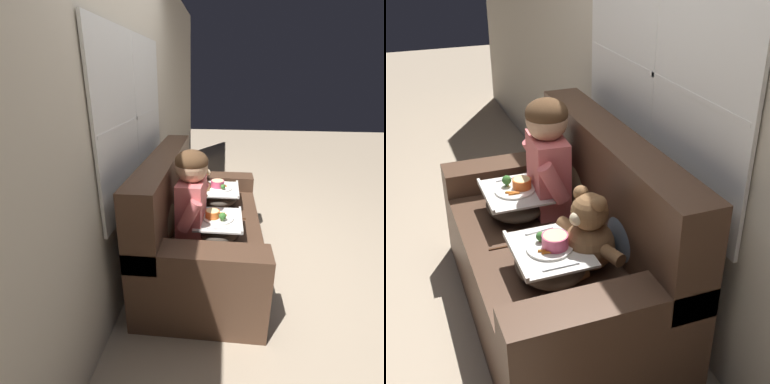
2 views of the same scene
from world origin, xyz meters
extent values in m
plane|color=tan|center=(0.00, 0.00, 0.00)|extent=(14.00, 14.00, 0.00)
cube|color=beige|center=(0.00, 0.59, 1.30)|extent=(8.00, 0.05, 2.60)
cube|color=white|center=(0.00, 0.55, 1.29)|extent=(1.58, 0.02, 1.20)
cube|color=black|center=(0.00, 0.55, 1.29)|extent=(1.53, 0.01, 1.15)
cube|color=white|center=(0.00, 0.54, 1.29)|extent=(0.02, 0.02, 1.15)
cube|color=white|center=(0.00, 0.54, 1.29)|extent=(1.53, 0.02, 0.02)
cube|color=#4C3323|center=(0.00, 0.00, 0.24)|extent=(1.68, 0.91, 0.47)
cube|color=#4C3323|center=(0.00, 0.34, 0.74)|extent=(1.68, 0.22, 0.53)
cube|color=#4C3323|center=(-0.73, 0.00, 0.54)|extent=(0.22, 0.91, 0.14)
cube|color=#4C3323|center=(0.73, 0.00, 0.54)|extent=(0.22, 0.91, 0.14)
cube|color=#32190A|center=(0.00, -0.02, 0.48)|extent=(0.01, 0.65, 0.01)
ellipsoid|color=tan|center=(-0.31, 0.27, 0.64)|extent=(0.36, 0.17, 0.38)
ellipsoid|color=slate|center=(0.31, 0.27, 0.64)|extent=(0.33, 0.16, 0.35)
cube|color=#DB6666|center=(-0.31, 0.08, 0.69)|extent=(0.34, 0.20, 0.44)
sphere|color=tan|center=(-0.31, 0.08, 1.01)|extent=(0.23, 0.23, 0.23)
ellipsoid|color=#4C331E|center=(-0.31, 0.08, 1.05)|extent=(0.23, 0.23, 0.16)
cylinder|color=#DB6666|center=(-0.50, 0.08, 0.73)|extent=(0.10, 0.18, 0.24)
cylinder|color=#DB6666|center=(-0.12, 0.05, 0.73)|extent=(0.10, 0.18, 0.24)
sphere|color=brown|center=(0.31, 0.08, 0.60)|extent=(0.25, 0.25, 0.25)
sphere|color=brown|center=(0.31, 0.08, 0.78)|extent=(0.18, 0.18, 0.18)
sphere|color=brown|center=(0.25, 0.06, 0.85)|extent=(0.07, 0.07, 0.07)
sphere|color=brown|center=(0.37, 0.10, 0.85)|extent=(0.07, 0.07, 0.07)
sphere|color=beige|center=(0.33, 0.01, 0.77)|extent=(0.06, 0.06, 0.06)
sphere|color=black|center=(0.34, -0.01, 0.77)|extent=(0.02, 0.02, 0.02)
cylinder|color=brown|center=(0.16, 0.03, 0.62)|extent=(0.14, 0.10, 0.06)
cylinder|color=brown|center=(0.46, 0.13, 0.62)|extent=(0.14, 0.10, 0.06)
cylinder|color=brown|center=(0.29, -0.05, 0.50)|extent=(0.10, 0.13, 0.06)
cylinder|color=brown|center=(0.40, -0.02, 0.50)|extent=(0.10, 0.13, 0.06)
ellipsoid|color=#473D33|center=(-0.31, -0.12, 0.54)|extent=(0.39, 0.33, 0.14)
cube|color=beige|center=(-0.31, -0.12, 0.61)|extent=(0.40, 0.35, 0.01)
cube|color=beige|center=(-0.31, -0.28, 0.63)|extent=(0.40, 0.02, 0.02)
cylinder|color=white|center=(-0.31, -0.12, 0.63)|extent=(0.22, 0.22, 0.01)
cylinder|color=orange|center=(-0.31, -0.07, 0.66)|extent=(0.10, 0.10, 0.05)
cylinder|color=#E5D189|center=(-0.31, -0.07, 0.68)|extent=(0.09, 0.09, 0.01)
sphere|color=#38702D|center=(-0.36, -0.15, 0.67)|extent=(0.05, 0.05, 0.05)
cylinder|color=#7A9E56|center=(-0.36, -0.15, 0.64)|extent=(0.02, 0.02, 0.02)
cylinder|color=orange|center=(-0.27, -0.15, 0.64)|extent=(0.04, 0.07, 0.01)
cylinder|color=orange|center=(-0.25, -0.14, 0.64)|extent=(0.01, 0.06, 0.01)
cube|color=silver|center=(-0.47, -0.12, 0.62)|extent=(0.03, 0.14, 0.01)
ellipsoid|color=#473D33|center=(0.31, -0.12, 0.54)|extent=(0.39, 0.33, 0.14)
cube|color=beige|center=(0.31, -0.12, 0.61)|extent=(0.41, 0.34, 0.01)
cube|color=beige|center=(0.31, -0.28, 0.63)|extent=(0.41, 0.02, 0.02)
cylinder|color=white|center=(0.31, -0.12, 0.63)|extent=(0.22, 0.22, 0.01)
cylinder|color=#D64C70|center=(0.32, -0.09, 0.66)|extent=(0.12, 0.12, 0.06)
cylinder|color=#E5D189|center=(0.32, -0.09, 0.69)|extent=(0.11, 0.11, 0.01)
sphere|color=#38702D|center=(0.26, -0.14, 0.66)|extent=(0.04, 0.04, 0.04)
cylinder|color=#7A9E56|center=(0.26, -0.14, 0.64)|extent=(0.02, 0.02, 0.02)
cylinder|color=orange|center=(0.34, -0.15, 0.64)|extent=(0.03, 0.06, 0.01)
cylinder|color=orange|center=(0.36, -0.14, 0.64)|extent=(0.02, 0.05, 0.01)
cube|color=silver|center=(0.15, -0.12, 0.62)|extent=(0.03, 0.14, 0.01)
cube|color=silver|center=(0.47, -0.12, 0.62)|extent=(0.01, 0.17, 0.01)
camera|label=1|loc=(-2.29, -0.13, 1.62)|focal=28.00mm
camera|label=2|loc=(2.28, -0.73, 1.98)|focal=50.00mm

